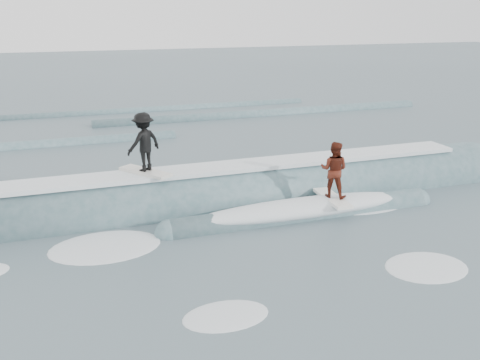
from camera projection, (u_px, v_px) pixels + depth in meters
name	position (u px, v px, depth m)	size (l,w,h in m)	color
ground	(265.00, 236.00, 16.22)	(160.00, 160.00, 0.00)	#3A4C55
breaking_wave	(237.00, 202.00, 19.03)	(23.41, 4.06, 2.57)	#3D6167
surfer_black	(144.00, 144.00, 17.51)	(1.60, 1.95, 2.05)	silver
surfer_red	(334.00, 172.00, 17.66)	(1.16, 2.03, 1.99)	white
whitewater	(245.00, 249.00, 15.33)	(14.73, 6.80, 0.10)	white
far_swells	(152.00, 124.00, 32.02)	(39.98, 8.65, 0.80)	#3D6167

